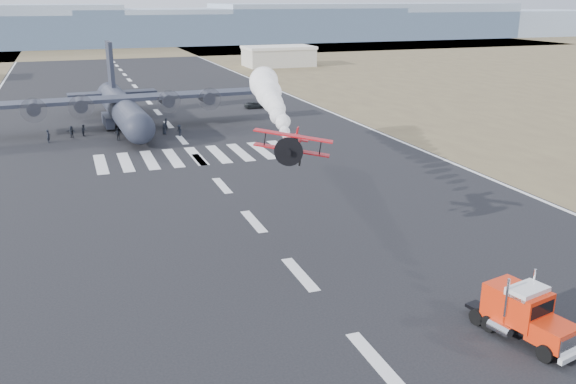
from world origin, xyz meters
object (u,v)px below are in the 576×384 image
support_vehicle (256,105)px  crew_c (179,130)px  aerobatic_biplane (293,145)px  crew_a (166,124)px  crew_d (118,134)px  crew_g (48,136)px  crew_e (164,129)px  hangar_right (279,56)px  crew_f (71,132)px  crew_h (84,130)px  crew_b (133,131)px  semi_truck (524,313)px  transport_aircraft (122,107)px

support_vehicle → crew_c: (-17.81, -19.36, 0.28)m
aerobatic_biplane → crew_c: (-0.93, 46.37, -8.04)m
crew_a → crew_d: 8.90m
support_vehicle → crew_g: crew_g is taller
crew_a → crew_d: crew_a is taller
crew_e → crew_g: size_ratio=0.86×
hangar_right → aerobatic_biplane: size_ratio=3.34×
crew_c → crew_d: crew_d is taller
crew_f → crew_h: bearing=55.0°
crew_a → crew_g: crew_g is taller
hangar_right → crew_b: bearing=-121.5°
crew_b → crew_g: crew_g is taller
semi_truck → support_vehicle: semi_truck is taller
semi_truck → crew_g: bearing=100.2°
crew_c → hangar_right: bearing=123.8°
crew_h → aerobatic_biplane: bearing=179.9°
crew_g → crew_h: crew_g is taller
hangar_right → crew_b: 100.24m
crew_b → crew_c: crew_b is taller
aerobatic_biplane → crew_d: size_ratio=3.28×
crew_c → crew_g: 18.43m
aerobatic_biplane → crew_b: 49.48m
semi_truck → crew_h: (-22.76, 68.54, -0.81)m
crew_c → transport_aircraft: bearing=-172.9°
transport_aircraft → crew_f: bearing=-148.2°
crew_e → crew_g: 16.42m
crew_b → crew_c: bearing=-49.7°
transport_aircraft → crew_d: transport_aircraft is taller
crew_g → hangar_right: bearing=-25.5°
hangar_right → crew_c: hangar_right is taller
aerobatic_biplane → crew_e: aerobatic_biplane is taller
support_vehicle → crew_d: size_ratio=2.24×
hangar_right → crew_b: (-52.43, -85.41, -2.12)m
semi_truck → crew_f: semi_truck is taller
aerobatic_biplane → support_vehicle: 68.37m
crew_c → crew_h: crew_h is taller
aerobatic_biplane → crew_h: size_ratio=3.54×
hangar_right → aerobatic_biplane: aerobatic_biplane is taller
crew_b → crew_c: (6.56, -1.88, -0.03)m
crew_e → crew_h: (-11.50, 2.89, 0.05)m
aerobatic_biplane → hangar_right: bearing=85.1°
crew_g → crew_e: bearing=-78.6°
transport_aircraft → crew_c: bearing=-56.8°
hangar_right → semi_truck: (-36.50, -150.87, -1.34)m
crew_b → crew_f: crew_b is taller
crew_f → crew_a: bearing=41.7°
hangar_right → crew_c: (-45.87, -87.29, -2.15)m
crew_d → crew_f: bearing=147.5°
transport_aircraft → crew_a: bearing=-43.1°
crew_b → crew_c: size_ratio=1.03×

